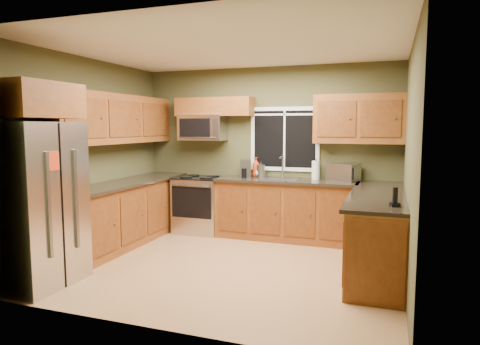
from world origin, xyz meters
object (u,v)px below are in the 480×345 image
Objects in this scene: kettle at (261,170)px; soap_bottle_a at (256,167)px; refrigerator at (36,205)px; toaster_oven at (344,172)px; cordless_phone at (395,201)px; soap_bottle_c at (260,171)px; paper_towel_roll at (316,170)px; coffee_maker at (245,169)px; range at (200,204)px; microwave at (203,128)px.

soap_bottle_a is (-0.10, 0.05, 0.04)m from kettle.
toaster_oven is at bearing 44.26° from refrigerator.
kettle is 1.27× the size of cordless_phone.
soap_bottle_c is 0.93× the size of cordless_phone.
paper_towel_roll is 0.98m from soap_bottle_a.
kettle is at bearing 25.03° from coffee_maker.
range is 1.12m from soap_bottle_a.
coffee_maker is 0.25m from kettle.
kettle is 0.88m from paper_towel_roll.
coffee_maker is 0.24m from soap_bottle_c.
toaster_oven is 1.30m from kettle.
refrigerator is 4.18m from toaster_oven.
cordless_phone reaches higher than soap_bottle_c.
paper_towel_roll is at bearing 0.89° from microwave.
microwave reaches higher than range.
coffee_maker is at bearing -129.38° from soap_bottle_a.
toaster_oven is at bearing 110.03° from cordless_phone.
refrigerator is 3.20m from coffee_maker.
soap_bottle_a is (-1.40, 0.08, 0.03)m from toaster_oven.
soap_bottle_a reaches higher than soap_bottle_c.
toaster_oven is 1.53m from coffee_maker.
soap_bottle_a is at bearing 136.12° from cordless_phone.
microwave is 2.41× the size of paper_towel_roll.
paper_towel_roll is (1.88, 0.03, -0.65)m from microwave.
toaster_oven is 2.02× the size of kettle.
cordless_phone is (2.01, -1.98, -0.06)m from kettle.
coffee_maker is 1.11m from paper_towel_roll.
range is at bearing -168.99° from soap_bottle_c.
coffee_maker is at bearing 5.45° from range.
coffee_maker reaches higher than soap_bottle_c.
refrigerator is 5.71× the size of paper_towel_roll.
toaster_oven is at bearing 0.26° from microwave.
coffee_maker is 1.44× the size of cordless_phone.
refrigerator is 1.92× the size of range.
coffee_maker reaches higher than range.
range is at bearing -174.98° from paper_towel_roll.
coffee_maker is 1.54× the size of soap_bottle_c.
refrigerator is 7.22× the size of kettle.
coffee_maker is 0.90× the size of paper_towel_roll.
coffee_maker is at bearing 140.09° from cordless_phone.
refrigerator is 9.81× the size of soap_bottle_c.
refrigerator is 5.75× the size of soap_bottle_a.
soap_bottle_c is at bearing 29.58° from coffee_maker.
soap_bottle_a is at bearing 153.43° from kettle.
range is 2.39m from toaster_oven.
refrigerator is at bearing -165.37° from cordless_phone.
toaster_oven reaches higher than cordless_phone.
kettle is at bearing 10.23° from range.
refrigerator is at bearing -117.19° from coffee_maker.
coffee_maker is at bearing -154.97° from kettle.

